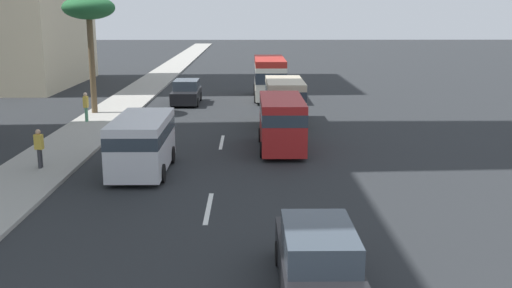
{
  "coord_description": "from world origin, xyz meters",
  "views": [
    {
      "loc": [
        -4.23,
        -1.33,
        6.39
      ],
      "look_at": [
        17.77,
        -1.61,
        1.45
      ],
      "focal_mm": 41.82,
      "sensor_mm": 36.0,
      "label": 1
    }
  ],
  "objects_px": {
    "van_lead": "(282,120)",
    "van_second": "(285,99)",
    "pedestrian_near_lamp": "(86,106)",
    "palm_tree": "(89,11)",
    "car_fifth": "(318,261)",
    "van_sixth": "(142,141)",
    "pedestrian_mid_block": "(39,147)",
    "minibus_third": "(270,77)",
    "car_fourth": "(186,93)"
  },
  "relations": [
    {
      "from": "van_second",
      "to": "van_sixth",
      "type": "distance_m",
      "value": 12.22
    },
    {
      "from": "palm_tree",
      "to": "minibus_third",
      "type": "bearing_deg",
      "value": -58.55
    },
    {
      "from": "van_second",
      "to": "van_sixth",
      "type": "height_order",
      "value": "van_second"
    },
    {
      "from": "minibus_third",
      "to": "pedestrian_mid_block",
      "type": "height_order",
      "value": "minibus_third"
    },
    {
      "from": "car_fifth",
      "to": "minibus_third",
      "type": "bearing_deg",
      "value": 0.04
    },
    {
      "from": "van_sixth",
      "to": "palm_tree",
      "type": "relative_size",
      "value": 0.7
    },
    {
      "from": "minibus_third",
      "to": "pedestrian_mid_block",
      "type": "xyz_separation_m",
      "value": [
        -20.25,
        10.0,
        -0.63
      ]
    },
    {
      "from": "pedestrian_mid_block",
      "to": "minibus_third",
      "type": "bearing_deg",
      "value": 75.28
    },
    {
      "from": "van_lead",
      "to": "pedestrian_near_lamp",
      "type": "height_order",
      "value": "van_lead"
    },
    {
      "from": "car_fourth",
      "to": "palm_tree",
      "type": "xyz_separation_m",
      "value": [
        -4.52,
        5.29,
        5.59
      ]
    },
    {
      "from": "car_fourth",
      "to": "pedestrian_near_lamp",
      "type": "xyz_separation_m",
      "value": [
        -7.6,
        4.97,
        0.29
      ]
    },
    {
      "from": "van_second",
      "to": "van_sixth",
      "type": "bearing_deg",
      "value": 148.8
    },
    {
      "from": "pedestrian_near_lamp",
      "to": "minibus_third",
      "type": "bearing_deg",
      "value": -41.98
    },
    {
      "from": "car_fourth",
      "to": "palm_tree",
      "type": "bearing_deg",
      "value": -49.49
    },
    {
      "from": "minibus_third",
      "to": "car_fifth",
      "type": "bearing_deg",
      "value": -179.96
    },
    {
      "from": "van_lead",
      "to": "pedestrian_mid_block",
      "type": "relative_size",
      "value": 3.33
    },
    {
      "from": "van_sixth",
      "to": "palm_tree",
      "type": "height_order",
      "value": "palm_tree"
    },
    {
      "from": "van_lead",
      "to": "van_second",
      "type": "xyz_separation_m",
      "value": [
        6.5,
        -0.53,
        0.05
      ]
    },
    {
      "from": "minibus_third",
      "to": "palm_tree",
      "type": "bearing_deg",
      "value": 121.45
    },
    {
      "from": "van_second",
      "to": "van_sixth",
      "type": "relative_size",
      "value": 1.02
    },
    {
      "from": "car_fifth",
      "to": "pedestrian_mid_block",
      "type": "xyz_separation_m",
      "value": [
        10.81,
        10.02,
        0.23
      ]
    },
    {
      "from": "van_sixth",
      "to": "pedestrian_mid_block",
      "type": "relative_size",
      "value": 3.14
    },
    {
      "from": "car_fourth",
      "to": "car_fifth",
      "type": "height_order",
      "value": "car_fifth"
    },
    {
      "from": "pedestrian_near_lamp",
      "to": "palm_tree",
      "type": "relative_size",
      "value": 0.24
    },
    {
      "from": "van_sixth",
      "to": "palm_tree",
      "type": "xyz_separation_m",
      "value": [
        13.61,
        5.36,
        5.08
      ]
    },
    {
      "from": "minibus_third",
      "to": "pedestrian_near_lamp",
      "type": "bearing_deg",
      "value": 132.39
    },
    {
      "from": "car_fourth",
      "to": "pedestrian_mid_block",
      "type": "bearing_deg",
      "value": -12.92
    },
    {
      "from": "van_second",
      "to": "van_lead",
      "type": "bearing_deg",
      "value": 175.37
    },
    {
      "from": "van_sixth",
      "to": "car_fifth",
      "type": "bearing_deg",
      "value": 28.8
    },
    {
      "from": "van_lead",
      "to": "pedestrian_near_lamp",
      "type": "xyz_separation_m",
      "value": [
        6.58,
        10.85,
        -0.32
      ]
    },
    {
      "from": "van_second",
      "to": "minibus_third",
      "type": "height_order",
      "value": "minibus_third"
    },
    {
      "from": "van_second",
      "to": "pedestrian_mid_block",
      "type": "height_order",
      "value": "van_second"
    },
    {
      "from": "van_second",
      "to": "minibus_third",
      "type": "xyz_separation_m",
      "value": [
        10.0,
        0.51,
        0.2
      ]
    },
    {
      "from": "car_fifth",
      "to": "van_sixth",
      "type": "bearing_deg",
      "value": 28.8
    },
    {
      "from": "van_lead",
      "to": "car_fourth",
      "type": "bearing_deg",
      "value": 22.51
    },
    {
      "from": "van_lead",
      "to": "palm_tree",
      "type": "xyz_separation_m",
      "value": [
        9.66,
        11.17,
        4.98
      ]
    },
    {
      "from": "van_lead",
      "to": "van_second",
      "type": "distance_m",
      "value": 6.52
    },
    {
      "from": "palm_tree",
      "to": "van_sixth",
      "type": "bearing_deg",
      "value": -158.5
    },
    {
      "from": "minibus_third",
      "to": "palm_tree",
      "type": "relative_size",
      "value": 0.98
    },
    {
      "from": "van_sixth",
      "to": "pedestrian_near_lamp",
      "type": "bearing_deg",
      "value": -154.41
    },
    {
      "from": "pedestrian_mid_block",
      "to": "van_sixth",
      "type": "bearing_deg",
      "value": 8.89
    },
    {
      "from": "car_fifth",
      "to": "palm_tree",
      "type": "relative_size",
      "value": 0.67
    },
    {
      "from": "car_fourth",
      "to": "car_fifth",
      "type": "bearing_deg",
      "value": 11.61
    },
    {
      "from": "pedestrian_near_lamp",
      "to": "pedestrian_mid_block",
      "type": "xyz_separation_m",
      "value": [
        -10.34,
        -0.86,
        -0.06
      ]
    },
    {
      "from": "pedestrian_near_lamp",
      "to": "van_second",
      "type": "bearing_deg",
      "value": -84.78
    },
    {
      "from": "van_second",
      "to": "pedestrian_near_lamp",
      "type": "bearing_deg",
      "value": 89.58
    },
    {
      "from": "palm_tree",
      "to": "pedestrian_mid_block",
      "type": "bearing_deg",
      "value": -174.99
    },
    {
      "from": "car_fifth",
      "to": "palm_tree",
      "type": "distance_m",
      "value": 27.27
    },
    {
      "from": "pedestrian_near_lamp",
      "to": "car_fifth",
      "type": "bearing_deg",
      "value": -147.14
    },
    {
      "from": "van_lead",
      "to": "car_fourth",
      "type": "relative_size",
      "value": 1.2
    }
  ]
}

